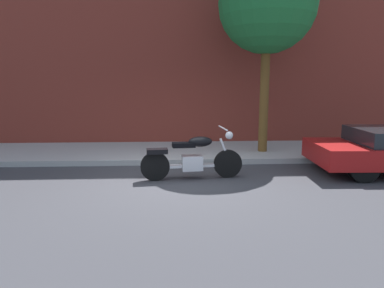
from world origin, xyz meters
TOP-DOWN VIEW (x-y plane):
  - ground_plane at (0.00, 0.00)m, footprint 60.00×60.00m
  - sidewalk at (0.00, 2.92)m, footprint 24.43×2.71m
  - building_facade at (0.00, 4.52)m, footprint 24.43×0.50m
  - motorcycle at (0.36, 0.28)m, footprint 2.20×0.70m
  - street_tree at (2.47, 2.57)m, footprint 2.61×2.61m

SIDE VIEW (x-z plane):
  - ground_plane at x=0.00m, z-range 0.00..0.00m
  - sidewalk at x=0.00m, z-range 0.00..0.14m
  - motorcycle at x=0.36m, z-range -0.09..1.02m
  - building_facade at x=0.00m, z-range 0.00..8.09m
  - street_tree at x=2.47m, z-range 1.37..6.77m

